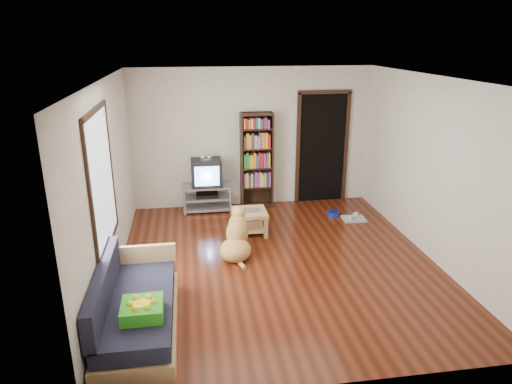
{
  "coord_description": "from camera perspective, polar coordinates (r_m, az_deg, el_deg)",
  "views": [
    {
      "loc": [
        -1.21,
        -5.83,
        3.11
      ],
      "look_at": [
        -0.24,
        0.55,
        0.9
      ],
      "focal_mm": 32.0,
      "sensor_mm": 36.0,
      "label": 1
    }
  ],
  "objects": [
    {
      "name": "laptop",
      "position": [
        7.44,
        -0.79,
        -2.36
      ],
      "size": [
        0.34,
        0.24,
        0.02
      ],
      "primitive_type": "imported",
      "rotation": [
        0.0,
        0.0,
        -0.1
      ],
      "color": "silver",
      "rests_on": "coffee_table"
    },
    {
      "name": "green_cushion",
      "position": [
        4.91,
        -14.03,
        -14.04
      ],
      "size": [
        0.42,
        0.42,
        0.14
      ],
      "primitive_type": "cube",
      "rotation": [
        0.0,
        0.0,
        0.01
      ],
      "color": "#36991C",
      "rests_on": "sofa"
    },
    {
      "name": "wall_right",
      "position": [
        7.02,
        21.26,
        2.64
      ],
      "size": [
        0.0,
        5.0,
        5.0
      ],
      "primitive_type": "plane",
      "rotation": [
        1.57,
        0.0,
        -1.57
      ],
      "color": "beige",
      "rests_on": "ground"
    },
    {
      "name": "wall_front",
      "position": [
        3.98,
        10.17,
        -8.5
      ],
      "size": [
        4.5,
        0.0,
        4.5
      ],
      "primitive_type": "plane",
      "rotation": [
        -1.57,
        0.0,
        0.0
      ],
      "color": "beige",
      "rests_on": "ground"
    },
    {
      "name": "bookshelf",
      "position": [
        8.53,
        0.08,
        4.59
      ],
      "size": [
        0.6,
        0.3,
        1.8
      ],
      "color": "black",
      "rests_on": "ground"
    },
    {
      "name": "dog",
      "position": [
        6.79,
        -2.42,
        -5.83
      ],
      "size": [
        0.58,
        0.91,
        0.74
      ],
      "color": "#B68346",
      "rests_on": "ground"
    },
    {
      "name": "ceiling",
      "position": [
        5.97,
        3.13,
        13.97
      ],
      "size": [
        5.0,
        5.0,
        0.0
      ],
      "primitive_type": "plane",
      "rotation": [
        3.14,
        0.0,
        0.0
      ],
      "color": "white",
      "rests_on": "ground"
    },
    {
      "name": "dog_bowl",
      "position": [
        8.46,
        9.65,
        -2.65
      ],
      "size": [
        0.22,
        0.22,
        0.08
      ],
      "primitive_type": "cylinder",
      "color": "navy",
      "rests_on": "ground"
    },
    {
      "name": "doorway",
      "position": [
        8.92,
        8.27,
        5.81
      ],
      "size": [
        1.03,
        0.05,
        2.19
      ],
      "color": "black",
      "rests_on": "wall_back"
    },
    {
      "name": "ground",
      "position": [
        6.72,
        2.74,
        -8.71
      ],
      "size": [
        5.0,
        5.0,
        0.0
      ],
      "primitive_type": "plane",
      "color": "#561F0E",
      "rests_on": "ground"
    },
    {
      "name": "sofa",
      "position": [
        5.32,
        -14.89,
        -14.18
      ],
      "size": [
        0.8,
        1.8,
        0.8
      ],
      "color": "tan",
      "rests_on": "ground"
    },
    {
      "name": "wall_left",
      "position": [
        6.19,
        -17.95,
        0.95
      ],
      "size": [
        0.0,
        5.0,
        5.0
      ],
      "primitive_type": "plane",
      "rotation": [
        1.57,
        0.0,
        1.57
      ],
      "color": "beige",
      "rests_on": "ground"
    },
    {
      "name": "coffee_table",
      "position": [
        7.52,
        -0.81,
        -3.22
      ],
      "size": [
        0.55,
        0.55,
        0.4
      ],
      "color": "tan",
      "rests_on": "ground"
    },
    {
      "name": "grey_rag",
      "position": [
        8.35,
        12.12,
        -3.3
      ],
      "size": [
        0.42,
        0.34,
        0.03
      ],
      "primitive_type": "cube",
      "rotation": [
        0.0,
        0.0,
        -0.06
      ],
      "color": "#ADADAD",
      "rests_on": "ground"
    },
    {
      "name": "window",
      "position": [
        5.66,
        -18.72,
        1.34
      ],
      "size": [
        0.03,
        1.46,
        1.7
      ],
      "color": "white",
      "rests_on": "wall_left"
    },
    {
      "name": "tv_stand",
      "position": [
        8.57,
        -6.12,
        -0.57
      ],
      "size": [
        0.9,
        0.45,
        0.5
      ],
      "color": "#99999E",
      "rests_on": "ground"
    },
    {
      "name": "crt_tv",
      "position": [
        8.44,
        -6.23,
        2.51
      ],
      "size": [
        0.55,
        0.52,
        0.58
      ],
      "color": "black",
      "rests_on": "tv_stand"
    },
    {
      "name": "wall_back",
      "position": [
        8.61,
        -0.41,
        6.77
      ],
      "size": [
        4.5,
        0.0,
        4.5
      ],
      "primitive_type": "plane",
      "rotation": [
        1.57,
        0.0,
        0.0
      ],
      "color": "beige",
      "rests_on": "ground"
    }
  ]
}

